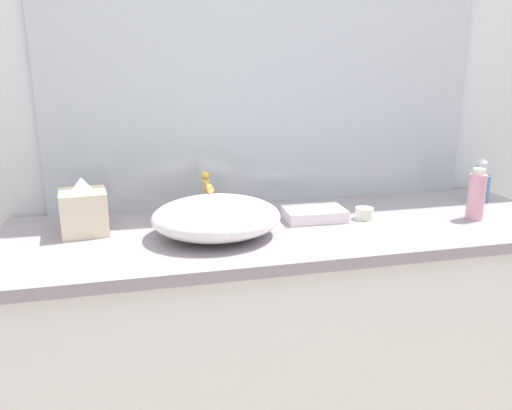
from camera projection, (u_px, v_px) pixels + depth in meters
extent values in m
cube|color=silver|center=(259.00, 72.00, 1.77)|extent=(6.00, 0.06, 2.60)
cube|color=white|center=(290.00, 350.00, 1.70)|extent=(1.72, 0.55, 0.81)
cube|color=gray|center=(293.00, 231.00, 1.58)|extent=(1.76, 0.59, 0.03)
cube|color=#B2BCC6|center=(269.00, 62.00, 1.73)|extent=(1.52, 0.01, 0.98)
ellipsoid|color=white|center=(216.00, 217.00, 1.47)|extent=(0.38, 0.34, 0.11)
cylinder|color=gold|center=(206.00, 198.00, 1.66)|extent=(0.02, 0.02, 0.12)
cylinder|color=gold|center=(208.00, 186.00, 1.60)|extent=(0.02, 0.10, 0.02)
sphere|color=gold|center=(205.00, 175.00, 1.65)|extent=(0.03, 0.03, 0.03)
cylinder|color=teal|center=(479.00, 188.00, 1.84)|extent=(0.07, 0.07, 0.10)
cylinder|color=silver|center=(481.00, 173.00, 1.83)|extent=(0.03, 0.03, 0.02)
sphere|color=silver|center=(482.00, 165.00, 1.82)|extent=(0.04, 0.04, 0.04)
cylinder|color=silver|center=(484.00, 165.00, 1.81)|extent=(0.02, 0.02, 0.02)
cylinder|color=pink|center=(476.00, 197.00, 1.63)|extent=(0.05, 0.05, 0.15)
cylinder|color=silver|center=(479.00, 172.00, 1.61)|extent=(0.04, 0.04, 0.02)
cube|color=beige|center=(84.00, 212.00, 1.49)|extent=(0.14, 0.14, 0.13)
cone|color=white|center=(81.00, 185.00, 1.47)|extent=(0.07, 0.07, 0.04)
cylinder|color=silver|center=(364.00, 213.00, 1.64)|extent=(0.06, 0.06, 0.04)
cube|color=white|center=(314.00, 214.00, 1.64)|extent=(0.19, 0.13, 0.04)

